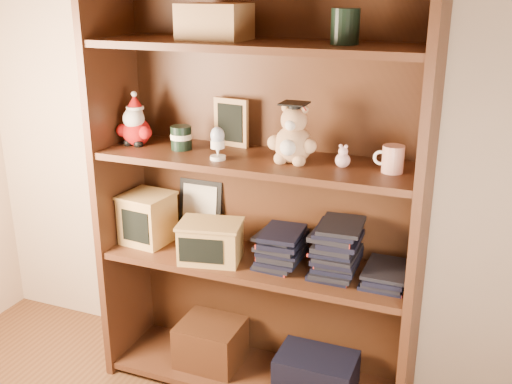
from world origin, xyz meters
TOP-DOWN VIEW (x-y plane):
  - bookcase at (-0.13, 1.36)m, footprint 1.20×0.35m
  - shelf_lower at (-0.13, 1.30)m, footprint 1.14×0.33m
  - shelf_upper at (-0.13, 1.30)m, footprint 1.14×0.33m
  - santa_plush at (-0.62, 1.30)m, footprint 0.15×0.11m
  - teachers_tin at (-0.43, 1.30)m, footprint 0.08×0.08m
  - chalkboard_plaque at (-0.28, 1.42)m, footprint 0.14×0.08m
  - egg_cup at (-0.24, 1.23)m, footprint 0.06×0.06m
  - grad_teddy_bear at (0.01, 1.30)m, footprint 0.17×0.15m
  - pink_figurine at (0.18, 1.30)m, footprint 0.05×0.05m
  - teacher_mug at (0.34, 1.30)m, footprint 0.10×0.07m
  - certificate_frame at (-0.43, 1.44)m, footprint 0.19×0.05m
  - treats_box at (-0.60, 1.30)m, footprint 0.20×0.20m
  - pencils_box at (-0.29, 1.24)m, footprint 0.26×0.21m
  - book_stack_left at (-0.04, 1.30)m, footprint 0.14×0.20m
  - book_stack_mid at (0.18, 1.30)m, footprint 0.14×0.20m
  - book_stack_right at (0.35, 1.30)m, footprint 0.14×0.20m

SIDE VIEW (x-z plane):
  - shelf_lower at x=-0.13m, z-range 0.53..0.55m
  - book_stack_right at x=0.35m, z-range 0.55..0.61m
  - book_stack_left at x=-0.04m, z-range 0.55..0.69m
  - pencils_box at x=-0.29m, z-range 0.55..0.70m
  - book_stack_mid at x=0.18m, z-range 0.55..0.74m
  - treats_box at x=-0.60m, z-range 0.55..0.75m
  - certificate_frame at x=-0.43m, z-range 0.55..0.78m
  - bookcase at x=-0.13m, z-range -0.02..1.58m
  - shelf_upper at x=-0.13m, z-range 0.93..0.95m
  - pink_figurine at x=0.18m, z-range 0.94..1.02m
  - teacher_mug at x=0.34m, z-range 0.95..1.04m
  - teachers_tin at x=-0.43m, z-range 0.95..1.04m
  - egg_cup at x=-0.24m, z-range 0.95..1.07m
  - santa_plush at x=-0.62m, z-range 0.92..1.13m
  - grad_teddy_bear at x=0.01m, z-range 0.92..1.14m
  - chalkboard_plaque at x=-0.28m, z-range 0.95..1.13m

